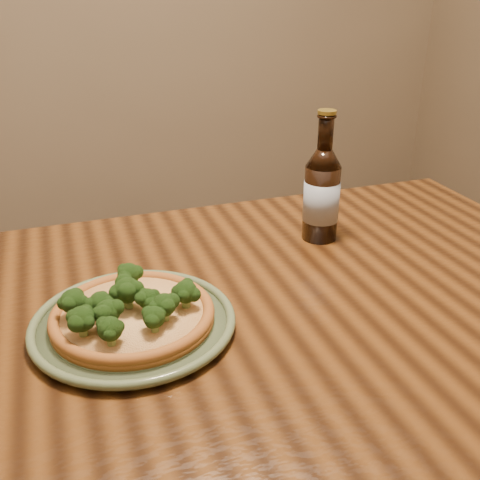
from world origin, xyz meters
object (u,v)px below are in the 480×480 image
object	(u,v)px
pizza	(131,313)
table	(160,381)
beer_bottle	(322,193)
plate	(134,322)

from	to	relation	value
pizza	table	bearing A→B (deg)	-24.32
pizza	beer_bottle	world-z (taller)	beer_bottle
pizza	beer_bottle	distance (m)	0.45
plate	beer_bottle	bearing A→B (deg)	26.41
plate	pizza	bearing A→B (deg)	-136.60
plate	beer_bottle	size ratio (longest dim) A/B	1.19
table	plate	size ratio (longest dim) A/B	5.29
plate	beer_bottle	world-z (taller)	beer_bottle
plate	pizza	xyz separation A→B (m)	(-0.00, -0.00, 0.02)
table	pizza	world-z (taller)	pizza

